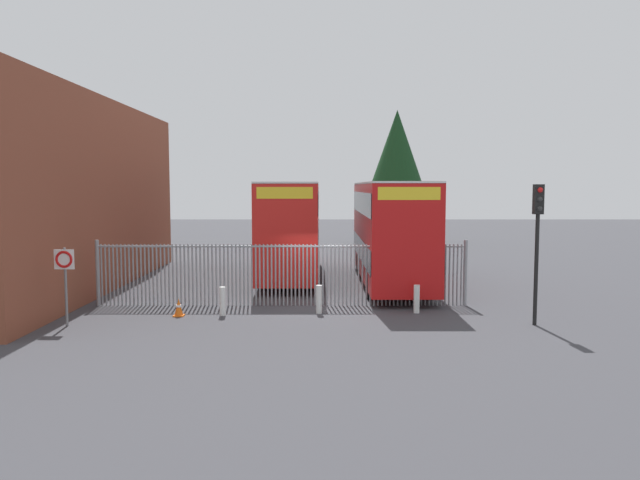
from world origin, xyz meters
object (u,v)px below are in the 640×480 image
at_px(speed_limit_sign_post, 68,268).
at_px(bollard_near_right, 420,299).
at_px(traffic_cone_by_gate, 182,307).
at_px(traffic_light_kerbside, 541,228).
at_px(double_decker_bus_near_gate, 393,229).
at_px(bollard_center_front, 322,299).
at_px(bollard_near_left, 226,301).
at_px(double_decker_bus_behind_fence_left, 295,226).

bearing_deg(speed_limit_sign_post, bollard_near_right, 10.21).
bearing_deg(traffic_cone_by_gate, traffic_light_kerbside, -6.54).
distance_m(double_decker_bus_near_gate, bollard_center_front, 6.98).
distance_m(bollard_near_left, speed_limit_sign_post, 4.93).
xyz_separation_m(double_decker_bus_near_gate, bollard_near_right, (0.22, -5.91, -1.95)).
height_order(bollard_near_left, traffic_cone_by_gate, bollard_near_left).
height_order(bollard_center_front, speed_limit_sign_post, speed_limit_sign_post).
distance_m(bollard_center_front, traffic_cone_by_gate, 4.62).
bearing_deg(traffic_cone_by_gate, double_decker_bus_behind_fence_left, 69.37).
bearing_deg(double_decker_bus_near_gate, bollard_near_right, -87.86).
bearing_deg(bollard_center_front, bollard_near_right, 0.91).
distance_m(double_decker_bus_behind_fence_left, bollard_near_left, 9.06).
relative_size(double_decker_bus_behind_fence_left, traffic_light_kerbside, 2.51).
height_order(double_decker_bus_near_gate, bollard_near_right, double_decker_bus_near_gate).
distance_m(bollard_near_right, traffic_cone_by_gate, 7.89).
distance_m(bollard_near_right, traffic_light_kerbside, 4.55).
relative_size(double_decker_bus_behind_fence_left, bollard_near_right, 11.38).
xyz_separation_m(double_decker_bus_behind_fence_left, traffic_cone_by_gate, (-3.29, -8.75, -2.13)).
height_order(bollard_center_front, bollard_near_right, same).
bearing_deg(bollard_near_right, double_decker_bus_near_gate, 92.14).
height_order(traffic_cone_by_gate, speed_limit_sign_post, speed_limit_sign_post).
relative_size(bollard_near_left, speed_limit_sign_post, 0.40).
xyz_separation_m(double_decker_bus_behind_fence_left, bollard_center_front, (1.30, -8.29, -1.95)).
distance_m(traffic_cone_by_gate, traffic_light_kerbside, 11.60).
bearing_deg(bollard_near_left, traffic_cone_by_gate, -175.78).
distance_m(bollard_near_left, traffic_light_kerbside, 10.20).
bearing_deg(bollard_near_right, traffic_light_kerbside, -28.26).
relative_size(double_decker_bus_behind_fence_left, speed_limit_sign_post, 4.50).
xyz_separation_m(double_decker_bus_near_gate, traffic_light_kerbside, (3.56, -7.70, 0.56)).
bearing_deg(traffic_light_kerbside, bollard_center_front, 165.24).
xyz_separation_m(bollard_center_front, traffic_light_kerbside, (6.62, -1.74, 2.51)).
distance_m(double_decker_bus_behind_fence_left, speed_limit_sign_post, 12.05).
bearing_deg(bollard_center_front, traffic_light_kerbside, -14.76).
distance_m(double_decker_bus_behind_fence_left, traffic_cone_by_gate, 9.59).
relative_size(bollard_near_left, traffic_light_kerbside, 0.22).
bearing_deg(bollard_near_left, speed_limit_sign_post, -160.80).
xyz_separation_m(double_decker_bus_behind_fence_left, bollard_near_left, (-1.87, -8.65, -1.95)).
height_order(speed_limit_sign_post, traffic_light_kerbside, traffic_light_kerbside).
bearing_deg(double_decker_bus_behind_fence_left, speed_limit_sign_post, -121.93).
xyz_separation_m(bollard_near_left, bollard_near_right, (6.44, 0.40, 0.00)).
xyz_separation_m(bollard_near_right, traffic_cone_by_gate, (-7.87, -0.51, -0.19)).
relative_size(bollard_center_front, traffic_cone_by_gate, 1.61).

